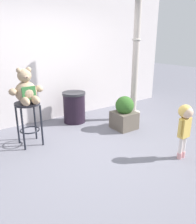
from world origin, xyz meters
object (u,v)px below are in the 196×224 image
(child_walking, at_px, (185,120))
(planter_with_shrub, at_px, (124,114))
(trash_bin, at_px, (74,107))
(lamppost, at_px, (135,65))
(teddy_bear, at_px, (26,90))
(bar_stool_with_teddy, at_px, (28,114))

(child_walking, height_order, planter_with_shrub, child_walking)
(trash_bin, bearing_deg, planter_with_shrub, -55.19)
(child_walking, distance_m, lamppost, 1.97)
(teddy_bear, distance_m, trash_bin, 1.48)
(teddy_bear, xyz_separation_m, child_walking, (1.77, -1.81, -0.36))
(teddy_bear, distance_m, planter_with_shrub, 2.01)
(trash_bin, bearing_deg, bar_stool_with_teddy, -155.78)
(bar_stool_with_teddy, height_order, child_walking, child_walking)
(bar_stool_with_teddy, xyz_separation_m, trash_bin, (1.20, 0.54, -0.21))
(lamppost, xyz_separation_m, planter_with_shrub, (-0.56, -0.32, -0.92))
(bar_stool_with_teddy, distance_m, child_walking, 2.56)
(trash_bin, distance_m, planter_with_shrub, 1.14)
(bar_stool_with_teddy, bearing_deg, trash_bin, 24.22)
(lamppost, bearing_deg, planter_with_shrub, -150.25)
(teddy_bear, relative_size, child_walking, 0.67)
(lamppost, distance_m, planter_with_shrub, 1.12)
(child_walking, height_order, lamppost, lamppost)
(child_walking, relative_size, planter_with_shrub, 1.26)
(bar_stool_with_teddy, relative_size, planter_with_shrub, 1.12)
(bar_stool_with_teddy, relative_size, child_walking, 0.89)
(teddy_bear, xyz_separation_m, lamppost, (2.41, -0.05, 0.25))
(bar_stool_with_teddy, bearing_deg, child_walking, -46.18)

